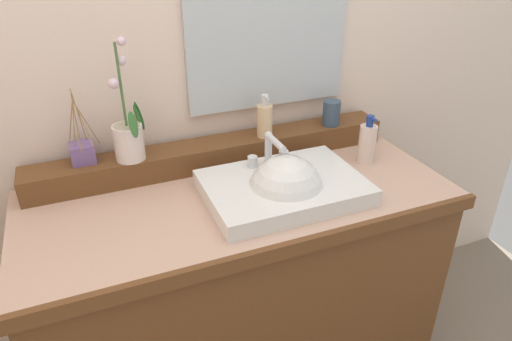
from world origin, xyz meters
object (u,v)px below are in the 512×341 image
Objects in this scene: sink_basin at (285,190)px; potted_plant at (128,135)px; soap_dispenser at (265,120)px; tumbler_cup at (331,113)px; reed_diffuser at (83,152)px; lotion_bottle at (367,143)px.

potted_plant reaches higher than sink_basin.
sink_basin is 3.16× the size of soap_dispenser.
potted_plant is at bearing 179.94° from tumbler_cup.
soap_dispenser is (0.05, 0.27, 0.12)m from sink_basin.
reed_diffuser is (-0.87, 0.04, -0.01)m from tumbler_cup.
sink_basin is at bearing -139.21° from tumbler_cup.
potted_plant reaches higher than soap_dispenser.
reed_diffuser reaches higher than sink_basin.
tumbler_cup is (0.27, 0.00, -0.02)m from soap_dispenser.
lotion_bottle is (0.36, 0.10, 0.05)m from sink_basin.
potted_plant is 2.50× the size of soap_dispenser.
reed_diffuser reaches higher than tumbler_cup.
tumbler_cup is 0.18m from lotion_bottle.
lotion_bottle is at bearing -12.56° from reed_diffuser.
soap_dispenser is at bearing -0.43° from potted_plant.
potted_plant is 2.19× the size of lotion_bottle.
tumbler_cup is (0.73, -0.00, -0.04)m from potted_plant.
tumbler_cup is at bearing 0.59° from soap_dispenser.
sink_basin is 0.30m from soap_dispenser.
lotion_bottle is (0.78, -0.17, -0.09)m from potted_plant.
lotion_bottle reaches higher than sink_basin.
sink_basin is at bearing -100.24° from soap_dispenser.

